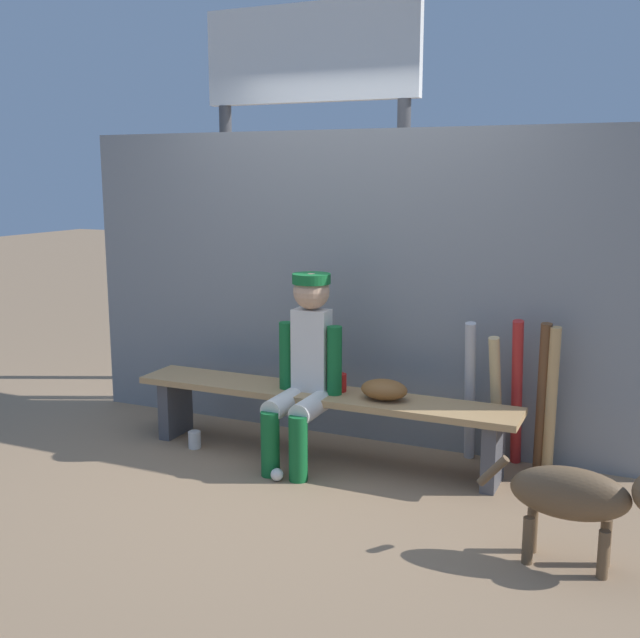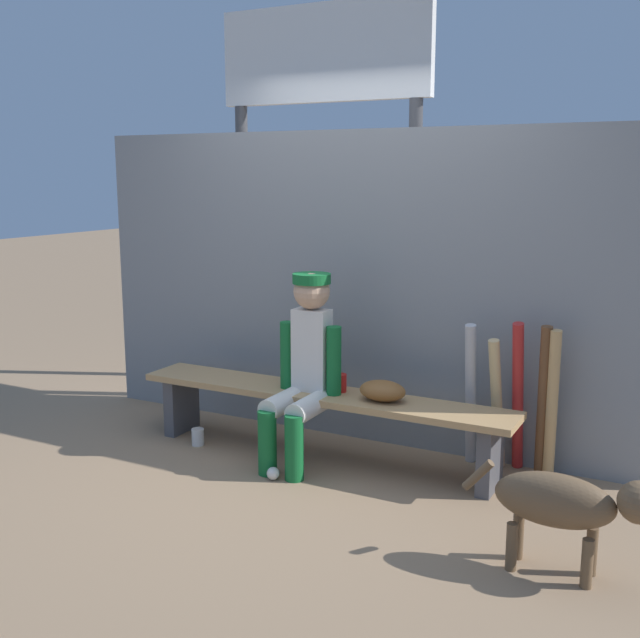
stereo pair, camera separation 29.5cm
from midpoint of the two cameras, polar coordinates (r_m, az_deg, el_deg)
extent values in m
plane|color=#937556|center=(4.83, -1.78, -10.25)|extent=(30.00, 30.00, 0.00)
cube|color=gray|center=(4.97, 0.40, 2.32)|extent=(3.88, 0.03, 2.00)
cube|color=tan|center=(4.70, -1.81, -5.64)|extent=(2.43, 0.36, 0.04)
cube|color=#4C4C51|center=(5.30, -12.27, -6.40)|extent=(0.08, 0.29, 0.38)
cube|color=#4C4C51|center=(4.43, 10.86, -9.76)|extent=(0.08, 0.29, 0.38)
cube|color=silver|center=(4.66, -2.45, -2.35)|extent=(0.22, 0.13, 0.50)
sphere|color=tan|center=(4.59, -2.49, 2.06)|extent=(0.22, 0.22, 0.22)
cylinder|color=#14662D|center=(4.58, -2.50, 3.01)|extent=(0.23, 0.23, 0.06)
cylinder|color=silver|center=(4.61, -4.49, -6.27)|extent=(0.13, 0.38, 0.13)
cylinder|color=#14662D|center=(4.52, -5.61, -9.24)|extent=(0.11, 0.11, 0.38)
cylinder|color=#14662D|center=(4.72, -4.30, -2.81)|extent=(0.09, 0.09, 0.43)
cylinder|color=silver|center=(4.53, -2.47, -6.55)|extent=(0.13, 0.38, 0.13)
cylinder|color=#14662D|center=(4.43, -3.56, -9.59)|extent=(0.11, 0.11, 0.38)
cylinder|color=#14662D|center=(4.58, -0.76, -3.20)|extent=(0.09, 0.09, 0.43)
ellipsoid|color=brown|center=(4.52, 2.92, -5.27)|extent=(0.28, 0.20, 0.12)
cylinder|color=#B7B7BC|center=(4.68, 9.30, -5.39)|extent=(0.08, 0.22, 0.88)
cylinder|color=tan|center=(4.66, 11.18, -6.01)|extent=(0.10, 0.24, 0.81)
cylinder|color=#B22323|center=(4.64, 12.65, -5.44)|extent=(0.07, 0.25, 0.92)
cylinder|color=tan|center=(4.57, 15.03, -5.98)|extent=(0.09, 0.14, 0.89)
cylinder|color=brown|center=(4.59, 14.42, -5.77)|extent=(0.09, 0.16, 0.91)
sphere|color=white|center=(4.49, -5.13, -11.46)|extent=(0.07, 0.07, 0.07)
cylinder|color=silver|center=(5.06, -10.98, -8.81)|extent=(0.08, 0.08, 0.11)
cylinder|color=red|center=(4.68, -0.31, -4.76)|extent=(0.08, 0.08, 0.11)
cylinder|color=#3F3F42|center=(6.48, -8.14, 5.36)|extent=(0.10, 0.10, 2.27)
cylinder|color=#3F3F42|center=(5.82, 4.62, 4.83)|extent=(0.10, 0.10, 2.27)
cube|color=white|center=(6.15, -2.20, 19.15)|extent=(1.75, 0.08, 0.72)
ellipsoid|color=brown|center=(3.61, 15.79, -12.39)|extent=(0.52, 0.20, 0.24)
cylinder|color=brown|center=(3.64, 10.44, -11.06)|extent=(0.15, 0.04, 0.16)
cylinder|color=brown|center=(3.74, 18.26, -15.53)|extent=(0.05, 0.05, 0.22)
cylinder|color=brown|center=(3.63, 18.05, -16.34)|extent=(0.05, 0.05, 0.22)
cylinder|color=brown|center=(3.78, 13.26, -15.00)|extent=(0.05, 0.05, 0.22)
cylinder|color=brown|center=(3.67, 12.89, -15.77)|extent=(0.05, 0.05, 0.22)
camera|label=1|loc=(0.15, -91.84, -0.35)|focal=43.08mm
camera|label=2|loc=(0.15, 88.16, 0.35)|focal=43.08mm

